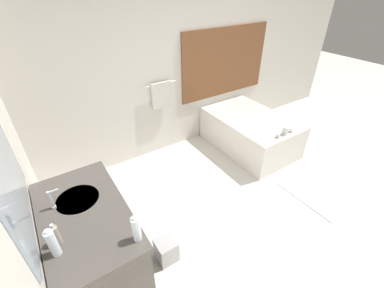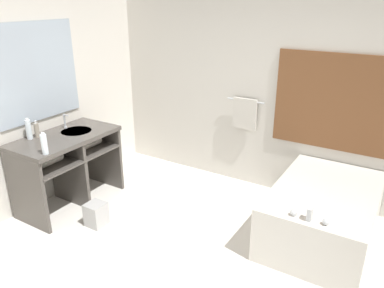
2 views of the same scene
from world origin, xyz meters
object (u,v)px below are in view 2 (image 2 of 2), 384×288
object	(u,v)px
waste_bin	(96,214)
soap_dispenser	(37,130)
bathtub	(323,211)
water_bottle_1	(29,129)
water_bottle_2	(44,144)

from	to	relation	value
waste_bin	soap_dispenser	bearing A→B (deg)	179.59
bathtub	soap_dispenser	bearing A→B (deg)	-160.49
water_bottle_1	water_bottle_2	size ratio (longest dim) A/B	1.04
water_bottle_1	soap_dispenser	bearing A→B (deg)	70.82
soap_dispenser	waste_bin	bearing A→B (deg)	-0.41
water_bottle_2	waste_bin	distance (m)	0.96
bathtub	waste_bin	size ratio (longest dim) A/B	5.68
bathtub	water_bottle_1	distance (m)	3.31
bathtub	water_bottle_1	bearing A→B (deg)	-159.34
water_bottle_2	waste_bin	bearing A→B (deg)	38.84
water_bottle_1	water_bottle_2	bearing A→B (deg)	-21.15
water_bottle_1	soap_dispenser	world-z (taller)	water_bottle_1
bathtub	soap_dispenser	size ratio (longest dim) A/B	7.59
bathtub	waste_bin	bearing A→B (deg)	-153.89
water_bottle_2	soap_dispenser	bearing A→B (deg)	150.23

